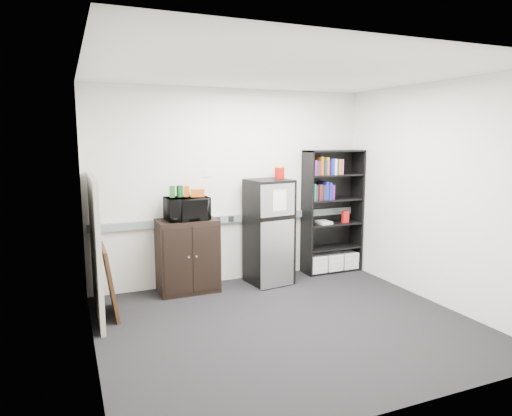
{
  "coord_description": "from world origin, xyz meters",
  "views": [
    {
      "loc": [
        -2.17,
        -4.26,
        2.04
      ],
      "look_at": [
        -0.0,
        0.9,
        1.17
      ],
      "focal_mm": 32.0,
      "sensor_mm": 36.0,
      "label": 1
    }
  ],
  "objects_px": {
    "bookshelf": "(332,212)",
    "refrigerator": "(269,232)",
    "cubicle_partition": "(95,247)",
    "cabinet": "(188,256)",
    "microwave": "(187,208)"
  },
  "relations": [
    {
      "from": "bookshelf",
      "to": "refrigerator",
      "type": "distance_m",
      "value": 1.14
    },
    {
      "from": "cubicle_partition",
      "to": "cabinet",
      "type": "relative_size",
      "value": 1.67
    },
    {
      "from": "bookshelf",
      "to": "cubicle_partition",
      "type": "distance_m",
      "value": 3.46
    },
    {
      "from": "cabinet",
      "to": "microwave",
      "type": "relative_size",
      "value": 1.8
    },
    {
      "from": "refrigerator",
      "to": "cabinet",
      "type": "bearing_deg",
      "value": 168.08
    },
    {
      "from": "bookshelf",
      "to": "refrigerator",
      "type": "height_order",
      "value": "bookshelf"
    },
    {
      "from": "bookshelf",
      "to": "cubicle_partition",
      "type": "relative_size",
      "value": 1.14
    },
    {
      "from": "cabinet",
      "to": "microwave",
      "type": "height_order",
      "value": "microwave"
    },
    {
      "from": "bookshelf",
      "to": "microwave",
      "type": "bearing_deg",
      "value": -177.97
    },
    {
      "from": "microwave",
      "to": "cabinet",
      "type": "bearing_deg",
      "value": 87.09
    },
    {
      "from": "bookshelf",
      "to": "microwave",
      "type": "height_order",
      "value": "bookshelf"
    },
    {
      "from": "cabinet",
      "to": "microwave",
      "type": "distance_m",
      "value": 0.64
    },
    {
      "from": "cubicle_partition",
      "to": "cabinet",
      "type": "distance_m",
      "value": 1.28
    },
    {
      "from": "cabinet",
      "to": "refrigerator",
      "type": "distance_m",
      "value": 1.18
    },
    {
      "from": "cubicle_partition",
      "to": "microwave",
      "type": "distance_m",
      "value": 1.27
    }
  ]
}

